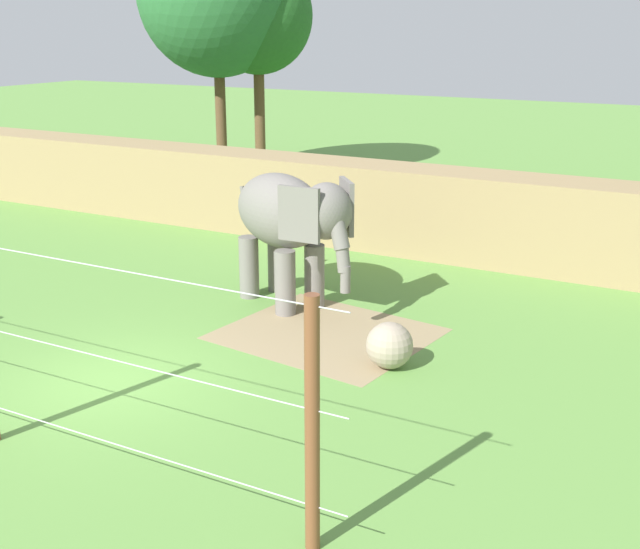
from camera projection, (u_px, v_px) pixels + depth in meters
name	position (u px, v px, depth m)	size (l,w,h in m)	color
ground_plane	(110.00, 384.00, 15.08)	(120.00, 120.00, 0.00)	#609342
dirt_patch	(327.00, 334.00, 17.49)	(4.18, 3.65, 0.01)	#937F5B
embankment_wall	(370.00, 205.00, 24.11)	(36.00, 1.80, 2.45)	#997F56
elephant	(288.00, 219.00, 18.64)	(3.95, 2.73, 3.15)	slate
enrichment_ball	(389.00, 345.00, 15.66)	(0.92, 0.92, 0.92)	gray
tree_behind_wall	(258.00, 16.00, 32.86)	(4.46, 4.46, 9.00)	brown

